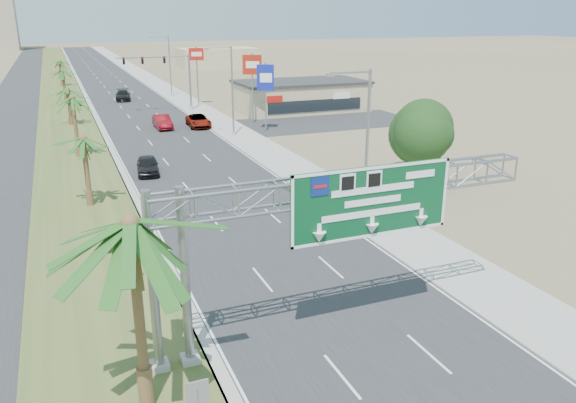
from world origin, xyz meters
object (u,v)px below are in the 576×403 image
(pole_sign_red_near, at_px, (252,69))
(car_mid_lane, at_px, (162,122))
(palm_near, at_px, (130,225))
(car_right_lane, at_px, (198,121))
(store_building, at_px, (301,97))
(pole_sign_red_far, at_px, (197,59))
(car_left_lane, at_px, (148,165))
(car_far, at_px, (123,95))
(signal_mast, at_px, (176,77))
(pole_sign_blue, at_px, (265,81))
(sign_gantry, at_px, (333,202))

(pole_sign_red_near, bearing_deg, car_mid_lane, 177.33)
(palm_near, bearing_deg, car_right_lane, 74.35)
(store_building, distance_m, pole_sign_red_far, 17.06)
(palm_near, xyz_separation_m, pole_sign_red_far, (18.53, 68.30, 0.01))
(car_left_lane, bearing_deg, car_far, 92.60)
(car_left_lane, height_order, pole_sign_red_far, pole_sign_red_far)
(car_right_lane, distance_m, car_far, 27.86)
(car_mid_lane, distance_m, pole_sign_red_near, 13.02)
(car_left_lane, height_order, car_mid_lane, car_mid_lane)
(car_right_lane, height_order, pole_sign_red_far, pole_sign_red_far)
(car_mid_lane, xyz_separation_m, car_far, (-1.58, 26.55, -0.02))
(palm_near, relative_size, pole_sign_red_near, 0.96)
(pole_sign_red_far, bearing_deg, signal_mast, -133.86)
(palm_near, xyz_separation_m, car_far, (8.41, 78.24, -6.12))
(pole_sign_red_far, bearing_deg, pole_sign_blue, -83.38)
(pole_sign_red_near, bearing_deg, store_building, 35.28)
(sign_gantry, relative_size, car_right_lane, 3.05)
(sign_gantry, distance_m, car_left_lane, 30.05)
(pole_sign_red_near, xyz_separation_m, pole_sign_blue, (-0.33, -5.71, -0.89))
(palm_near, relative_size, car_left_lane, 1.85)
(car_right_lane, bearing_deg, car_left_lane, -111.92)
(pole_sign_red_near, relative_size, pole_sign_blue, 1.09)
(car_right_lane, height_order, pole_sign_blue, pole_sign_blue)
(palm_near, relative_size, pole_sign_blue, 1.04)
(car_mid_lane, bearing_deg, store_building, 16.02)
(pole_sign_red_near, bearing_deg, car_left_lane, -129.85)
(car_right_lane, bearing_deg, car_far, 105.61)
(store_building, bearing_deg, pole_sign_blue, -128.57)
(sign_gantry, xyz_separation_m, car_right_lane, (6.16, 49.08, -5.29))
(signal_mast, relative_size, car_right_lane, 1.87)
(pole_sign_red_near, xyz_separation_m, pole_sign_red_far, (-2.98, 17.15, 0.10))
(palm_near, bearing_deg, sign_gantry, 13.32)
(sign_gantry, distance_m, car_mid_lane, 50.07)
(store_building, bearing_deg, car_mid_lane, -163.43)
(car_right_lane, bearing_deg, palm_near, -102.24)
(car_mid_lane, height_order, car_far, car_mid_lane)
(pole_sign_red_far, bearing_deg, sign_gantry, -98.90)
(pole_sign_red_near, distance_m, pole_sign_blue, 5.78)
(store_building, height_order, car_far, store_building)
(sign_gantry, bearing_deg, pole_sign_blue, 73.31)
(car_far, bearing_deg, signal_mast, -60.70)
(palm_near, relative_size, car_far, 1.50)
(store_building, xyz_separation_m, car_mid_lane, (-21.22, -6.31, -1.17))
(car_left_lane, relative_size, pole_sign_red_near, 0.52)
(car_mid_lane, xyz_separation_m, pole_sign_red_near, (11.54, -0.54, 6.02))
(pole_sign_red_near, height_order, pole_sign_red_far, pole_sign_red_far)
(signal_mast, bearing_deg, car_far, 112.70)
(car_mid_lane, bearing_deg, car_right_lane, -9.46)
(palm_near, height_order, store_building, palm_near)
(car_far, xyz_separation_m, pole_sign_blue, (12.78, -32.80, 5.15))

